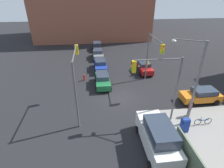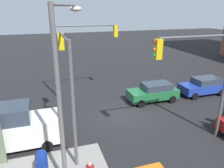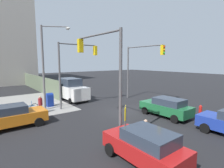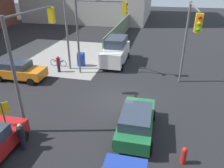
{
  "view_description": "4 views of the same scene",
  "coord_description": "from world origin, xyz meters",
  "px_view_note": "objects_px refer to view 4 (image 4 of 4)",
  "views": [
    {
      "loc": [
        17.36,
        -2.92,
        11.38
      ],
      "look_at": [
        -0.05,
        -0.84,
        1.87
      ],
      "focal_mm": 28.0,
      "sensor_mm": 36.0,
      "label": 1
    },
    {
      "loc": [
        5.65,
        14.06,
        7.8
      ],
      "look_at": [
        0.69,
        -1.25,
        2.16
      ],
      "focal_mm": 35.0,
      "sensor_mm": 36.0,
      "label": 2
    },
    {
      "loc": [
        -11.86,
        10.85,
        4.69
      ],
      "look_at": [
        1.32,
        0.56,
        2.51
      ],
      "focal_mm": 28.0,
      "sensor_mm": 36.0,
      "label": 3
    },
    {
      "loc": [
        -13.35,
        -2.61,
        8.02
      ],
      "look_at": [
        -0.79,
        0.24,
        1.76
      ],
      "focal_mm": 35.0,
      "sensor_mm": 36.0,
      "label": 4
    }
  ],
  "objects_px": {
    "coupe_orange": "(19,70)",
    "fire_hydrant": "(184,155)",
    "traffic_signal_ne_corner": "(96,24)",
    "van_white_delivery": "(116,51)",
    "pedestrian_crossing": "(22,136)",
    "traffic_signal_nw_corner": "(31,45)",
    "pedestrian_waiting": "(58,64)",
    "mailbox_blue": "(81,59)",
    "bicycle_leaning_on_fence": "(59,63)",
    "traffic_signal_se_corner": "(190,33)",
    "street_lamp_corner": "(68,20)",
    "hatchback_green": "(136,121)"
  },
  "relations": [
    {
      "from": "traffic_signal_nw_corner",
      "to": "traffic_signal_se_corner",
      "type": "xyz_separation_m",
      "value": [
        5.0,
        -9.0,
        0.03
      ]
    },
    {
      "from": "van_white_delivery",
      "to": "pedestrian_crossing",
      "type": "height_order",
      "value": "van_white_delivery"
    },
    {
      "from": "fire_hydrant",
      "to": "coupe_orange",
      "type": "relative_size",
      "value": 0.21
    },
    {
      "from": "traffic_signal_se_corner",
      "to": "bicycle_leaning_on_fence",
      "type": "distance_m",
      "value": 12.87
    },
    {
      "from": "pedestrian_crossing",
      "to": "traffic_signal_nw_corner",
      "type": "bearing_deg",
      "value": 174.64
    },
    {
      "from": "traffic_signal_nw_corner",
      "to": "pedestrian_waiting",
      "type": "relative_size",
      "value": 4.03
    },
    {
      "from": "pedestrian_waiting",
      "to": "bicycle_leaning_on_fence",
      "type": "distance_m",
      "value": 1.64
    },
    {
      "from": "mailbox_blue",
      "to": "fire_hydrant",
      "type": "relative_size",
      "value": 1.52
    },
    {
      "from": "van_white_delivery",
      "to": "pedestrian_waiting",
      "type": "distance_m",
      "value": 5.96
    },
    {
      "from": "van_white_delivery",
      "to": "traffic_signal_nw_corner",
      "type": "bearing_deg",
      "value": 165.51
    },
    {
      "from": "traffic_signal_se_corner",
      "to": "street_lamp_corner",
      "type": "distance_m",
      "value": 10.32
    },
    {
      "from": "mailbox_blue",
      "to": "bicycle_leaning_on_fence",
      "type": "xyz_separation_m",
      "value": [
        -0.6,
        2.2,
        -0.42
      ]
    },
    {
      "from": "traffic_signal_ne_corner",
      "to": "bicycle_leaning_on_fence",
      "type": "bearing_deg",
      "value": 75.82
    },
    {
      "from": "traffic_signal_nw_corner",
      "to": "pedestrian_crossing",
      "type": "height_order",
      "value": "traffic_signal_nw_corner"
    },
    {
      "from": "coupe_orange",
      "to": "fire_hydrant",
      "type": "bearing_deg",
      "value": -117.41
    },
    {
      "from": "fire_hydrant",
      "to": "hatchback_green",
      "type": "height_order",
      "value": "hatchback_green"
    },
    {
      "from": "pedestrian_crossing",
      "to": "van_white_delivery",
      "type": "bearing_deg",
      "value": 153.92
    },
    {
      "from": "street_lamp_corner",
      "to": "hatchback_green",
      "type": "bearing_deg",
      "value": -139.07
    },
    {
      "from": "street_lamp_corner",
      "to": "coupe_orange",
      "type": "distance_m",
      "value": 6.15
    },
    {
      "from": "hatchback_green",
      "to": "fire_hydrant",
      "type": "bearing_deg",
      "value": -124.75
    },
    {
      "from": "street_lamp_corner",
      "to": "pedestrian_waiting",
      "type": "bearing_deg",
      "value": 128.71
    },
    {
      "from": "hatchback_green",
      "to": "traffic_signal_nw_corner",
      "type": "bearing_deg",
      "value": 83.86
    },
    {
      "from": "street_lamp_corner",
      "to": "pedestrian_waiting",
      "type": "distance_m",
      "value": 4.08
    },
    {
      "from": "traffic_signal_ne_corner",
      "to": "van_white_delivery",
      "type": "bearing_deg",
      "value": -17.38
    },
    {
      "from": "coupe_orange",
      "to": "pedestrian_waiting",
      "type": "bearing_deg",
      "value": -48.74
    },
    {
      "from": "pedestrian_waiting",
      "to": "street_lamp_corner",
      "type": "bearing_deg",
      "value": 1.93
    },
    {
      "from": "traffic_signal_ne_corner",
      "to": "fire_hydrant",
      "type": "xyz_separation_m",
      "value": [
        -9.5,
        -7.04,
        -4.08
      ]
    },
    {
      "from": "pedestrian_crossing",
      "to": "bicycle_leaning_on_fence",
      "type": "distance_m",
      "value": 11.9
    },
    {
      "from": "traffic_signal_se_corner",
      "to": "mailbox_blue",
      "type": "relative_size",
      "value": 4.55
    },
    {
      "from": "traffic_signal_nw_corner",
      "to": "pedestrian_waiting",
      "type": "xyz_separation_m",
      "value": [
        6.81,
        2.0,
        -3.77
      ]
    },
    {
      "from": "street_lamp_corner",
      "to": "pedestrian_crossing",
      "type": "xyz_separation_m",
      "value": [
        -10.82,
        -1.68,
        -3.89
      ]
    },
    {
      "from": "hatchback_green",
      "to": "van_white_delivery",
      "type": "xyz_separation_m",
      "value": [
        11.12,
        3.52,
        0.44
      ]
    },
    {
      "from": "traffic_signal_nw_corner",
      "to": "mailbox_blue",
      "type": "relative_size",
      "value": 4.55
    },
    {
      "from": "traffic_signal_ne_corner",
      "to": "pedestrian_crossing",
      "type": "height_order",
      "value": "traffic_signal_ne_corner"
    },
    {
      "from": "van_white_delivery",
      "to": "pedestrian_crossing",
      "type": "relative_size",
      "value": 3.45
    },
    {
      "from": "pedestrian_crossing",
      "to": "pedestrian_waiting",
      "type": "height_order",
      "value": "pedestrian_waiting"
    },
    {
      "from": "traffic_signal_se_corner",
      "to": "van_white_delivery",
      "type": "xyz_separation_m",
      "value": [
        5.45,
        6.3,
        -3.35
      ]
    },
    {
      "from": "coupe_orange",
      "to": "van_white_delivery",
      "type": "height_order",
      "value": "van_white_delivery"
    },
    {
      "from": "coupe_orange",
      "to": "hatchback_green",
      "type": "distance_m",
      "value": 12.01
    },
    {
      "from": "traffic_signal_ne_corner",
      "to": "van_white_delivery",
      "type": "distance_m",
      "value": 4.8
    },
    {
      "from": "hatchback_green",
      "to": "van_white_delivery",
      "type": "distance_m",
      "value": 11.67
    },
    {
      "from": "traffic_signal_se_corner",
      "to": "pedestrian_crossing",
      "type": "xyz_separation_m",
      "value": [
        -8.19,
        8.3,
        -3.83
      ]
    },
    {
      "from": "street_lamp_corner",
      "to": "hatchback_green",
      "type": "distance_m",
      "value": 11.64
    },
    {
      "from": "fire_hydrant",
      "to": "pedestrian_waiting",
      "type": "xyz_separation_m",
      "value": [
        9.2,
        10.7,
        0.35
      ]
    },
    {
      "from": "pedestrian_waiting",
      "to": "van_white_delivery",
      "type": "bearing_deg",
      "value": 0.95
    },
    {
      "from": "traffic_signal_nw_corner",
      "to": "traffic_signal_se_corner",
      "type": "distance_m",
      "value": 10.29
    },
    {
      "from": "hatchback_green",
      "to": "traffic_signal_se_corner",
      "type": "bearing_deg",
      "value": -26.15
    },
    {
      "from": "mailbox_blue",
      "to": "van_white_delivery",
      "type": "xyz_separation_m",
      "value": [
        1.64,
        -3.2,
        0.52
      ]
    },
    {
      "from": "hatchback_green",
      "to": "van_white_delivery",
      "type": "relative_size",
      "value": 0.8
    },
    {
      "from": "street_lamp_corner",
      "to": "coupe_orange",
      "type": "bearing_deg",
      "value": 130.57
    }
  ]
}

